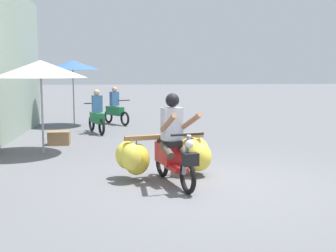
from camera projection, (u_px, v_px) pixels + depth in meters
name	position (u px, v px, depth m)	size (l,w,h in m)	color
ground_plane	(202.00, 184.00, 7.52)	(120.00, 120.00, 0.00)	slate
motorbike_main_loaded	(172.00, 153.00, 7.83)	(1.85, 2.01, 1.58)	black
motorbike_distant_ahead_left	(97.00, 116.00, 13.61)	(0.72, 1.55, 1.40)	black
motorbike_distant_ahead_right	(115.00, 109.00, 15.99)	(0.99, 1.38, 1.40)	black
market_umbrella_near_shop	(41.00, 69.00, 10.02)	(2.16, 2.16, 2.21)	#99999E
market_umbrella_further_along	(73.00, 65.00, 15.33)	(1.97, 1.97, 2.36)	#99999E
produce_crate	(59.00, 138.00, 11.53)	(0.56, 0.40, 0.36)	olive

